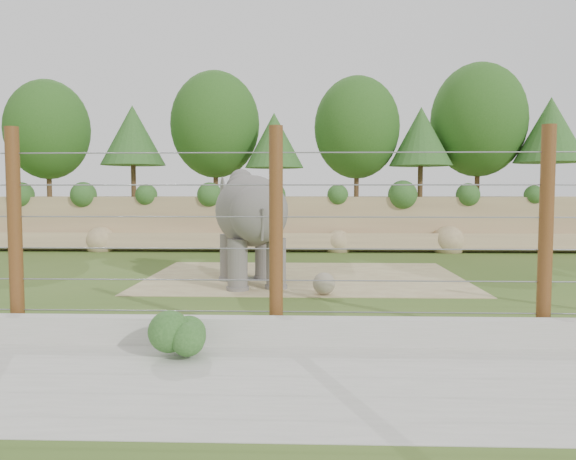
{
  "coord_description": "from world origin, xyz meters",
  "views": [
    {
      "loc": [
        0.59,
        -14.99,
        2.79
      ],
      "look_at": [
        0.0,
        2.0,
        1.6
      ],
      "focal_mm": 35.0,
      "sensor_mm": 36.0,
      "label": 1
    }
  ],
  "objects": [
    {
      "name": "barrier_fence",
      "position": [
        0.0,
        -4.5,
        2.0
      ],
      "size": [
        20.26,
        0.26,
        4.0
      ],
      "color": "#562E15",
      "rests_on": "ground"
    },
    {
      "name": "retaining_wall",
      "position": [
        0.0,
        -5.0,
        0.25
      ],
      "size": [
        26.0,
        0.35,
        0.5
      ],
      "primitive_type": "cube",
      "color": "#AFAEA3",
      "rests_on": "ground"
    },
    {
      "name": "elephant",
      "position": [
        -1.07,
        1.48,
        1.7
      ],
      "size": [
        2.86,
        4.53,
        3.4
      ],
      "primitive_type": null,
      "rotation": [
        0.0,
        0.0,
        0.27
      ],
      "color": "#57514E",
      "rests_on": "ground"
    },
    {
      "name": "walkway_shrub",
      "position": [
        -1.51,
        -5.8,
        0.38
      ],
      "size": [
        0.74,
        0.74,
        0.74
      ],
      "primitive_type": "sphere",
      "color": "#2A5620",
      "rests_on": "walkway"
    },
    {
      "name": "back_embankment",
      "position": [
        0.59,
        12.68,
        3.97
      ],
      "size": [
        30.0,
        5.52,
        8.77
      ],
      "color": "#9E815F",
      "rests_on": "ground"
    },
    {
      "name": "ground",
      "position": [
        0.0,
        0.0,
        0.0
      ],
      "size": [
        90.0,
        90.0,
        0.0
      ],
      "primitive_type": "plane",
      "color": "#37561C",
      "rests_on": "ground"
    },
    {
      "name": "drain_grate",
      "position": [
        -1.18,
        2.45,
        0.04
      ],
      "size": [
        1.0,
        0.6,
        0.03
      ],
      "primitive_type": "cube",
      "color": "#262628",
      "rests_on": "dirt_patch"
    },
    {
      "name": "stone_ball",
      "position": [
        1.04,
        -0.16,
        0.32
      ],
      "size": [
        0.6,
        0.6,
        0.6
      ],
      "primitive_type": "sphere",
      "color": "gray",
      "rests_on": "dirt_patch"
    },
    {
      "name": "dirt_patch",
      "position": [
        0.5,
        3.0,
        0.01
      ],
      "size": [
        10.0,
        7.0,
        0.02
      ],
      "primitive_type": "cube",
      "color": "#9B815A",
      "rests_on": "ground"
    },
    {
      "name": "walkway",
      "position": [
        0.0,
        -7.0,
        0.01
      ],
      "size": [
        26.0,
        4.0,
        0.01
      ],
      "primitive_type": "cube",
      "color": "#AFAEA3",
      "rests_on": "ground"
    }
  ]
}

